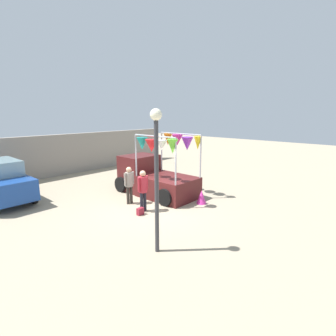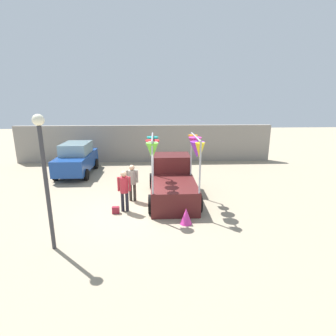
{
  "view_description": "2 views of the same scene",
  "coord_description": "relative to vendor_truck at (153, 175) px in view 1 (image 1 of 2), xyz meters",
  "views": [
    {
      "loc": [
        -7.33,
        -7.61,
        3.93
      ],
      "look_at": [
        1.19,
        0.11,
        1.5
      ],
      "focal_mm": 28.0,
      "sensor_mm": 36.0,
      "label": 1
    },
    {
      "loc": [
        0.74,
        -10.0,
        4.46
      ],
      "look_at": [
        1.26,
        0.67,
        1.59
      ],
      "focal_mm": 28.0,
      "sensor_mm": 36.0,
      "label": 2
    }
  ],
  "objects": [
    {
      "name": "brick_boundary_wall",
      "position": [
        -1.49,
        7.19,
        0.37
      ],
      "size": [
        18.0,
        0.36,
        2.6
      ],
      "primitive_type": "cube",
      "color": "gray",
      "rests_on": "ground"
    },
    {
      "name": "person_customer",
      "position": [
        -2.01,
        -1.45,
        0.1
      ],
      "size": [
        0.53,
        0.34,
        1.69
      ],
      "color": "black",
      "rests_on": "ground"
    },
    {
      "name": "person_vendor",
      "position": [
        -1.79,
        -0.33,
        0.07
      ],
      "size": [
        0.53,
        0.34,
        1.65
      ],
      "color": "#2D2823",
      "rests_on": "ground"
    },
    {
      "name": "ground_plane",
      "position": [
        -1.49,
        -1.37,
        -0.93
      ],
      "size": [
        60.0,
        60.0,
        0.0
      ],
      "primitive_type": "plane",
      "color": "gray"
    },
    {
      "name": "vendor_truck",
      "position": [
        0.0,
        0.0,
        0.0
      ],
      "size": [
        2.46,
        4.06,
        2.98
      ],
      "color": "#4C1919",
      "rests_on": "ground"
    },
    {
      "name": "folded_kite_bundle_magenta",
      "position": [
        0.33,
        -2.68,
        -0.63
      ],
      "size": [
        0.58,
        0.58,
        0.6
      ],
      "primitive_type": "cone",
      "rotation": [
        0.0,
        0.0,
        0.42
      ],
      "color": "#D83399",
      "rests_on": "ground"
    },
    {
      "name": "parked_car",
      "position": [
        -5.47,
        4.13,
        0.02
      ],
      "size": [
        1.88,
        4.0,
        1.88
      ],
      "color": "navy",
      "rests_on": "ground"
    },
    {
      "name": "handbag",
      "position": [
        -2.36,
        -1.65,
        -0.79
      ],
      "size": [
        0.28,
        0.16,
        0.28
      ],
      "primitive_type": "cube",
      "color": "maroon",
      "rests_on": "ground"
    },
    {
      "name": "street_lamp",
      "position": [
        -3.89,
        -4.08,
        1.71
      ],
      "size": [
        0.32,
        0.32,
        4.05
      ],
      "color": "#333338",
      "rests_on": "ground"
    }
  ]
}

